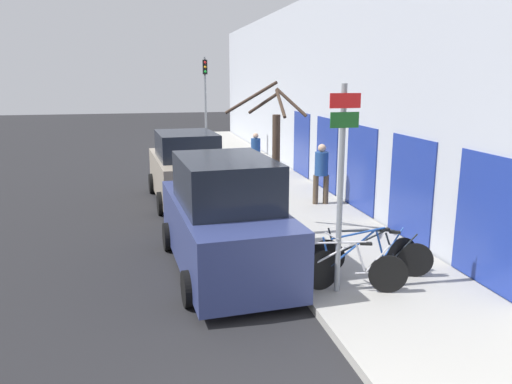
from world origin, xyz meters
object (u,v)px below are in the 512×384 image
at_px(pedestrian_far, 256,151).
at_px(parked_car_0, 224,220).
at_px(signpost, 341,181).
at_px(bicycle_1, 363,260).
at_px(street_tree, 274,162).
at_px(parked_car_1, 187,170).
at_px(pedestrian_near, 321,170).
at_px(traffic_light, 205,93).
at_px(bicycle_0, 341,270).
at_px(bicycle_2, 371,255).

bearing_deg(pedestrian_far, parked_car_0, 65.84).
bearing_deg(signpost, bicycle_1, 24.87).
height_order(pedestrian_far, street_tree, street_tree).
relative_size(parked_car_1, pedestrian_near, 2.63).
bearing_deg(signpost, traffic_light, 90.92).
relative_size(bicycle_1, pedestrian_near, 1.37).
bearing_deg(bicycle_0, parked_car_1, 31.07).
xyz_separation_m(bicycle_1, parked_car_0, (-2.29, 1.47, 0.47)).
height_order(parked_car_0, street_tree, street_tree).
bearing_deg(street_tree, bicycle_1, -73.55).
bearing_deg(bicycle_1, traffic_light, -8.56).
bearing_deg(parked_car_0, bicycle_0, -49.64).
relative_size(bicycle_0, parked_car_1, 0.47).
xyz_separation_m(parked_car_1, pedestrian_far, (2.83, 2.89, 0.08)).
relative_size(signpost, parked_car_1, 0.77).
bearing_deg(pedestrian_near, pedestrian_far, 109.35).
distance_m(bicycle_1, bicycle_2, 0.38).
bearing_deg(street_tree, bicycle_0, -84.43).
bearing_deg(pedestrian_far, parked_car_1, 38.11).
relative_size(signpost, traffic_light, 0.78).
distance_m(bicycle_0, pedestrian_far, 10.58).
bearing_deg(bicycle_2, parked_car_1, 41.59).
relative_size(parked_car_0, pedestrian_near, 2.74).
xyz_separation_m(bicycle_0, parked_car_1, (-1.95, 7.63, 0.45)).
bearing_deg(bicycle_2, pedestrian_far, 19.77).
xyz_separation_m(bicycle_1, pedestrian_near, (1.21, 5.55, 0.60)).
height_order(signpost, bicycle_0, signpost).
distance_m(signpost, pedestrian_far, 10.58).
xyz_separation_m(signpost, pedestrian_far, (0.93, 10.49, -1.02)).
relative_size(bicycle_0, bicycle_1, 0.91).
xyz_separation_m(bicycle_2, pedestrian_near, (0.94, 5.29, 0.63)).
height_order(bicycle_1, pedestrian_far, pedestrian_far).
relative_size(bicycle_1, parked_car_0, 0.50).
bearing_deg(bicycle_1, bicycle_0, 107.96).
relative_size(signpost, pedestrian_near, 2.01).
xyz_separation_m(parked_car_1, street_tree, (1.63, -4.33, 0.90)).
bearing_deg(pedestrian_far, signpost, 77.40).
xyz_separation_m(signpost, traffic_light, (-0.25, 15.70, 0.94)).
height_order(parked_car_1, street_tree, street_tree).
bearing_deg(parked_car_1, bicycle_1, -74.76).
xyz_separation_m(signpost, bicycle_1, (0.61, 0.28, -1.53)).
relative_size(pedestrian_far, traffic_light, 0.35).
bearing_deg(pedestrian_near, signpost, -98.77).
distance_m(bicycle_0, pedestrian_near, 6.16).
bearing_deg(parked_car_1, parked_car_0, -91.54).
bearing_deg(parked_car_1, pedestrian_near, -29.06).
height_order(parked_car_1, traffic_light, traffic_light).
distance_m(parked_car_1, pedestrian_near, 4.12).
height_order(signpost, parked_car_0, signpost).
bearing_deg(parked_car_0, pedestrian_far, 69.66).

